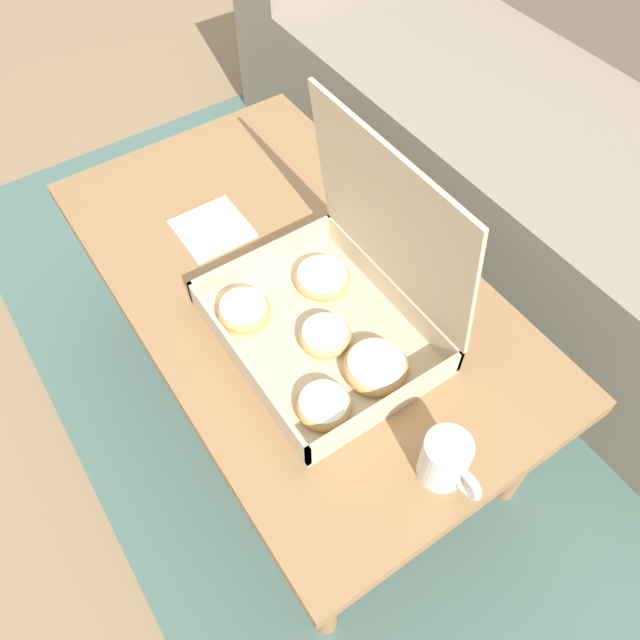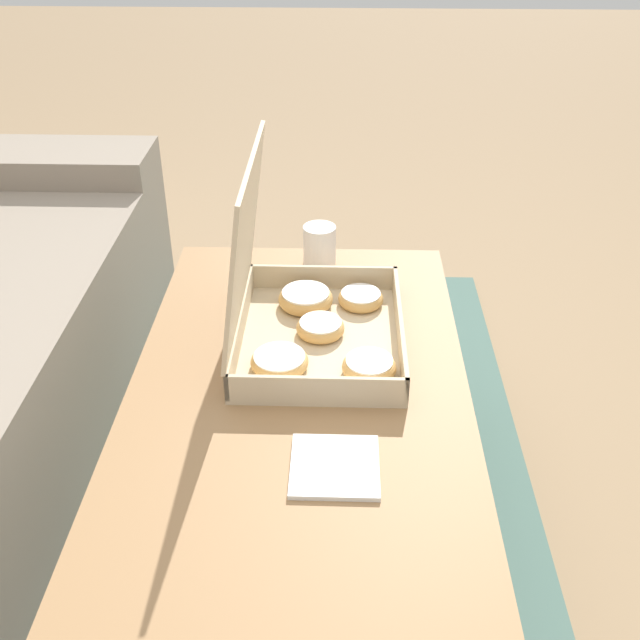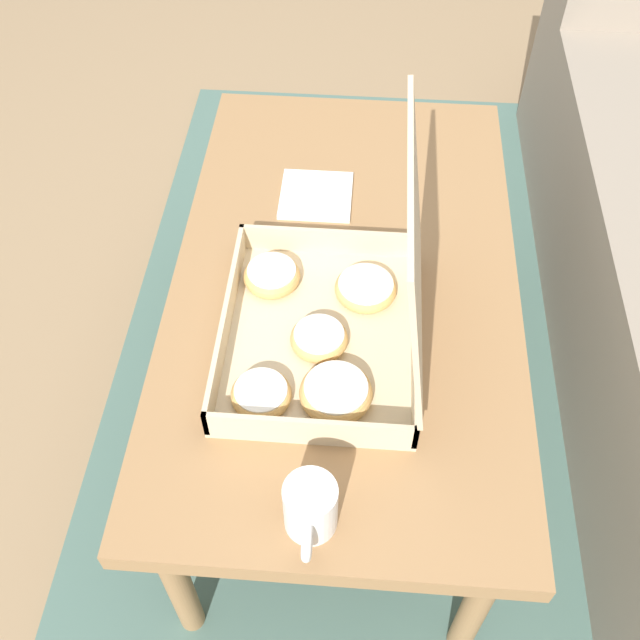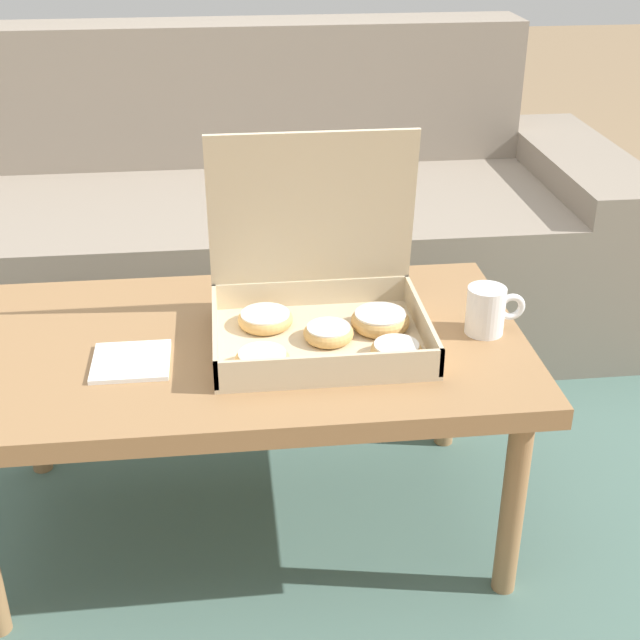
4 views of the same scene
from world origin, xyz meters
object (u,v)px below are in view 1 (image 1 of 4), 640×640
at_px(couch, 597,165).
at_px(coffee_mug, 446,461).
at_px(pastry_box, 334,311).
at_px(coffee_table, 295,294).

distance_m(couch, coffee_mug, 1.08).
distance_m(couch, pastry_box, 0.98).
bearing_deg(coffee_table, couch, 90.00).
height_order(coffee_table, pastry_box, pastry_box).
distance_m(coffee_table, coffee_mug, 0.47).
height_order(coffee_table, coffee_mug, coffee_mug).
bearing_deg(coffee_table, pastry_box, -3.03).
bearing_deg(pastry_box, coffee_table, 176.97).
height_order(pastry_box, coffee_mug, pastry_box).
xyz_separation_m(coffee_table, pastry_box, (0.14, -0.01, 0.11)).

